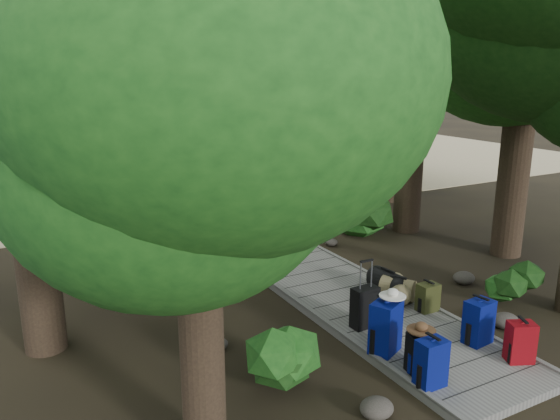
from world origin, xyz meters
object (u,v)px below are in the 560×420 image
backpack_left_c (386,324)px  backpack_right_b (479,320)px  suitcase_on_boardwalk (365,307)px  backpack_left_b (420,350)px  backpack_left_a (431,361)px  duffel_right_khaki (398,289)px  kayak (54,188)px  duffel_right_black (387,282)px  backpack_right_c (477,318)px  sun_lounger (234,173)px  backpack_right_d (428,296)px  backpack_right_a (521,340)px  lone_suitcase_on_sand (189,184)px

backpack_left_c → backpack_right_b: backpack_left_c is taller
backpack_left_c → suitcase_on_boardwalk: bearing=49.0°
backpack_left_b → backpack_right_b: bearing=20.7°
backpack_left_a → backpack_left_c: (0.05, 0.97, 0.07)m
backpack_left_a → duffel_right_khaki: 2.73m
backpack_right_b → backpack_left_a: bearing=-166.9°
backpack_left_b → suitcase_on_boardwalk: size_ratio=0.93×
kayak → duffel_right_black: bearing=-85.9°
backpack_right_b → backpack_right_c: bearing=41.1°
backpack_left_c → sun_lounger: backpack_left_c is taller
backpack_right_d → backpack_right_c: bearing=-90.0°
backpack_right_b → suitcase_on_boardwalk: size_ratio=1.12×
backpack_left_c → backpack_right_d: size_ratio=1.61×
backpack_left_a → backpack_left_c: backpack_left_c is taller
duffel_right_khaki → kayak: size_ratio=0.19×
backpack_right_d → sun_lounger: (1.81, 12.11, -0.08)m
duffel_right_khaki → suitcase_on_boardwalk: (-1.16, -0.58, 0.13)m
backpack_left_a → suitcase_on_boardwalk: bearing=81.2°
backpack_right_c → sun_lounger: size_ratio=0.35×
sun_lounger → backpack_left_a: bearing=-119.4°
duffel_right_khaki → backpack_right_c: bearing=-116.6°
sun_lounger → backpack_left_b: bearing=-119.3°
suitcase_on_boardwalk → backpack_left_c: bearing=-108.8°
backpack_left_a → backpack_right_a: size_ratio=1.11×
backpack_left_c → duffel_right_khaki: backpack_left_c is taller
lone_suitcase_on_sand → duffel_right_khaki: bearing=-101.7°
backpack_left_c → kayak: bearing=76.0°
backpack_left_c → backpack_right_d: backpack_left_c is taller
duffel_right_black → lone_suitcase_on_sand: size_ratio=0.94×
backpack_left_b → backpack_right_d: backpack_left_b is taller
sun_lounger → lone_suitcase_on_sand: bearing=-163.8°
lone_suitcase_on_sand → kayak: lone_suitcase_on_sand is taller
backpack_right_c → kayak: bearing=123.1°
backpack_left_c → backpack_left_a: bearing=-118.6°
duffel_right_khaki → duffel_right_black: size_ratio=0.88×
backpack_right_b → duffel_right_khaki: backpack_right_b is taller
suitcase_on_boardwalk → lone_suitcase_on_sand: bearing=82.1°
backpack_left_a → suitcase_on_boardwalk: (0.27, 1.74, -0.02)m
backpack_right_d → kayak: (-4.34, 13.20, -0.21)m
duffel_right_black → sun_lounger: bearing=75.7°
backpack_left_b → sun_lounger: bearing=88.7°
duffel_right_khaki → lone_suitcase_on_sand: bearing=60.8°
backpack_left_b → kayak: (-2.90, 14.58, -0.25)m
backpack_right_b → kayak: 14.99m
backpack_right_b → duffel_right_black: size_ratio=1.11×
backpack_left_a → duffel_right_khaki: size_ratio=1.21×
backpack_right_b → duffel_right_black: backpack_right_b is taller
backpack_left_a → kayak: size_ratio=0.23×
backpack_left_a → lone_suitcase_on_sand: bearing=84.8°
backpack_right_c → kayak: (-4.34, 14.24, -0.25)m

